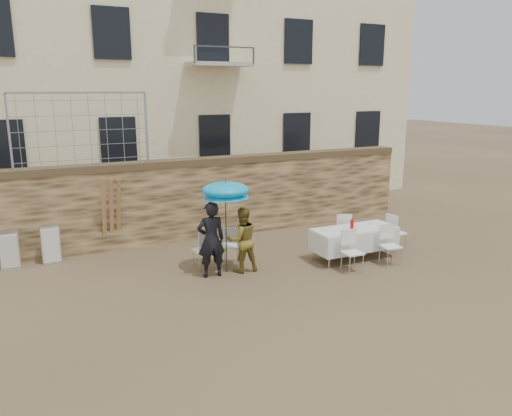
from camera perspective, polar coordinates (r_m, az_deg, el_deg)
name	(u,v)px	position (r m, az deg, el deg)	size (l,w,h in m)	color
ground	(286,303)	(9.98, 3.43, -10.77)	(80.00, 80.00, 0.00)	brown
stone_wall	(200,199)	(14.01, -6.43, 1.05)	(13.00, 0.50, 2.20)	olive
chain_link_fence	(81,130)	(13.06, -19.32, 8.37)	(3.20, 0.06, 1.80)	gray
man_suit	(211,240)	(11.05, -5.16, -3.62)	(0.62, 0.41, 1.71)	black
woman_dress	(242,240)	(11.35, -1.59, -3.63)	(0.73, 0.57, 1.51)	#A58E32
umbrella	(226,193)	(11.03, -3.50, 1.76)	(1.10, 1.10, 1.97)	#3F3F44
couple_chair_left	(203,249)	(11.66, -6.07, -4.66)	(0.48, 0.48, 0.96)	white
couple_chair_right	(231,245)	(11.89, -2.88, -4.23)	(0.48, 0.48, 0.96)	white
banquet_table	(355,230)	(12.45, 11.22, -2.45)	(2.10, 0.85, 0.78)	silver
soda_bottle	(352,225)	(12.17, 10.92, -1.95)	(0.09, 0.09, 0.26)	red
table_chair_front_left	(353,252)	(11.61, 10.98, -4.92)	(0.48, 0.48, 0.96)	white
table_chair_front_right	(391,245)	(12.27, 15.13, -4.13)	(0.48, 0.48, 0.96)	white
table_chair_back	(342,230)	(13.25, 9.81, -2.55)	(0.48, 0.48, 0.96)	white
table_chair_side	(396,232)	(13.45, 15.72, -2.62)	(0.48, 0.48, 0.96)	white
chair_stack_left	(9,249)	(13.01, -26.37, -4.18)	(0.46, 0.40, 0.92)	white
chair_stack_right	(51,244)	(13.01, -22.41, -3.79)	(0.46, 0.32, 0.92)	white
wood_planks	(116,214)	(13.10, -15.67, -0.70)	(0.70, 0.20, 2.00)	#A37749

